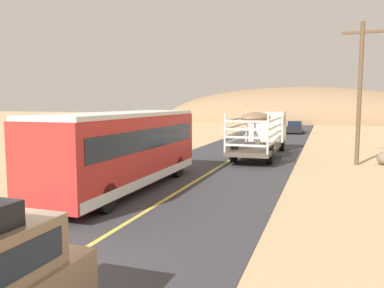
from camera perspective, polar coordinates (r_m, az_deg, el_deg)
name	(u,v)px	position (r m, az deg, el deg)	size (l,w,h in m)	color
ground_plane	(25,286)	(8.85, -23.40, -18.61)	(240.00, 240.00, 0.00)	tan
road_surface	(25,285)	(8.85, -23.40, -18.55)	(8.00, 120.00, 0.02)	#38383D
road_centre_line	(25,285)	(8.84, -23.41, -18.48)	(0.16, 117.60, 0.00)	#D8CC4C
livestock_truck	(263,129)	(27.70, 10.48, 2.23)	(2.53, 9.70, 3.02)	silver
bus	(124,148)	(16.19, -9.98, -0.64)	(2.54, 10.00, 3.21)	red
car_far	(295,127)	(47.41, 14.94, 2.38)	(1.80, 4.40, 1.46)	black
power_pole_mid	(360,89)	(24.32, 23.49, 7.40)	(2.20, 0.24, 8.17)	brown
boulder_mid_field	(104,129)	(45.65, -12.80, 2.14)	(1.57, 1.71, 1.13)	#756656
distant_hill	(298,122)	(76.44, 15.29, 3.20)	(53.76, 23.75, 13.14)	#957553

